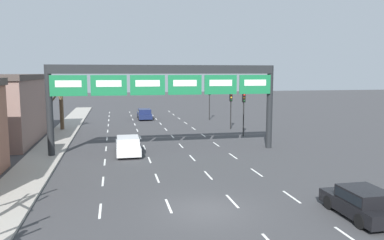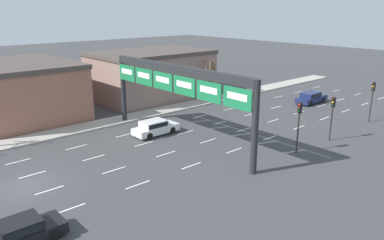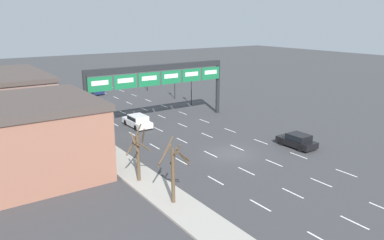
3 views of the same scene
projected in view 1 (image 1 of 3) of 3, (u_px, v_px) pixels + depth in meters
The scene contains 10 objects.
ground_plane at pixel (206, 211), 17.89m from camera, with size 220.00×220.00×0.00m, color #3D3D3F.
lane_dashes at pixel (167, 152), 31.00m from camera, with size 10.02×67.00×0.01m.
sign_gantry at pixel (166, 83), 30.29m from camera, with size 18.62×0.70×7.17m.
car_navy at pixel (144, 114), 52.93m from camera, with size 1.86×4.87×1.47m.
car_white at pixel (128, 145), 30.14m from camera, with size 1.91×4.60×1.44m.
car_black at pixel (362, 202), 16.93m from camera, with size 1.85×3.97×1.39m.
traffic_light_near_gantry at pixel (231, 104), 43.28m from camera, with size 0.30×0.35×4.15m.
traffic_light_mid_block at pixel (244, 106), 38.28m from camera, with size 0.30×0.35×4.44m.
traffic_light_far_end at pixel (210, 97), 51.81m from camera, with size 0.30×0.35×4.38m.
tree_bare_closest at pixel (61, 104), 42.30m from camera, with size 1.96×2.31×5.20m.
Camera 1 is at (-4.17, -16.70, 6.56)m, focal length 35.00 mm.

